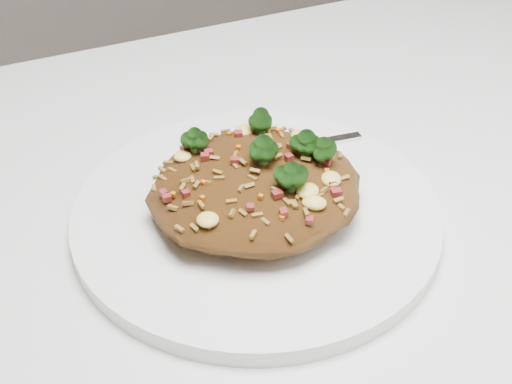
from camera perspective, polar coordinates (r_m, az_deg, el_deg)
dining_table at (r=0.62m, az=12.54°, el=-9.34°), size 1.20×0.80×0.75m
plate at (r=0.54m, az=-0.00°, el=-1.83°), size 0.28×0.28×0.01m
fried_rice at (r=0.52m, az=0.07°, el=1.07°), size 0.16×0.14×0.06m
fork at (r=0.60m, az=1.91°, el=3.39°), size 0.16×0.03×0.00m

